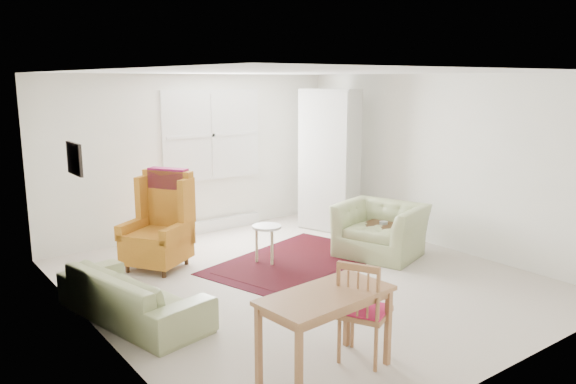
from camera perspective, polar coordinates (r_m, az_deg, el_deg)
room at (r=6.84m, az=0.57°, el=1.60°), size 5.04×5.54×2.51m
rug at (r=7.61m, az=0.97°, el=-7.07°), size 2.76×2.16×0.02m
sofa at (r=6.00m, az=-15.51°, el=-9.04°), size 1.08×1.93×0.73m
armchair at (r=7.91m, az=9.41°, el=-3.31°), size 1.28×1.37×0.87m
wingback_chair at (r=7.40m, az=-13.31°, el=-2.86°), size 1.05×1.04×1.28m
coffee_table at (r=8.03m, az=9.62°, el=-4.71°), size 0.67×0.67×0.44m
stool at (r=7.53m, az=-2.16°, el=-5.29°), size 0.51×0.51×0.52m
cabinet at (r=9.08m, az=4.24°, el=3.22°), size 0.74×1.01×2.27m
desk at (r=4.77m, az=3.84°, el=-14.22°), size 1.18×0.66×0.72m
desk_chair at (r=5.01m, az=7.77°, el=-11.71°), size 0.55×0.55×0.93m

